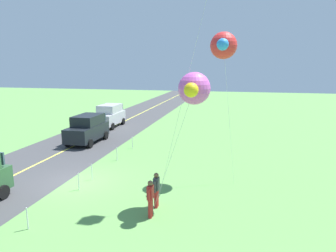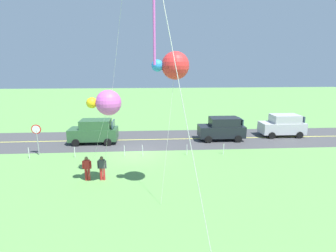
{
  "view_description": "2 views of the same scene",
  "coord_description": "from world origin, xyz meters",
  "px_view_note": "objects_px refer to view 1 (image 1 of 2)",
  "views": [
    {
      "loc": [
        14.29,
        8.4,
        6.23
      ],
      "look_at": [
        -0.88,
        4.92,
        3.14
      ],
      "focal_mm": 33.14,
      "sensor_mm": 36.0,
      "label": 1
    },
    {
      "loc": [
        -1.3,
        20.89,
        7.31
      ],
      "look_at": [
        -2.34,
        4.92,
        3.48
      ],
      "focal_mm": 28.0,
      "sensor_mm": 36.0,
      "label": 2
    }
  ],
  "objects_px": {
    "person_adult_companion": "(150,198)",
    "kite_green_far": "(224,45)",
    "car_parked_west_far": "(109,115)",
    "car_parked_west_near": "(87,129)",
    "kite_blue_mid": "(194,89)",
    "person_adult_near": "(156,189)"
  },
  "relations": [
    {
      "from": "person_adult_near",
      "to": "kite_blue_mid",
      "type": "distance_m",
      "value": 4.68
    },
    {
      "from": "person_adult_near",
      "to": "kite_blue_mid",
      "type": "bearing_deg",
      "value": 34.19
    },
    {
      "from": "car_parked_west_near",
      "to": "car_parked_west_far",
      "type": "distance_m",
      "value": 6.67
    },
    {
      "from": "car_parked_west_near",
      "to": "kite_green_far",
      "type": "distance_m",
      "value": 13.75
    },
    {
      "from": "person_adult_companion",
      "to": "kite_blue_mid",
      "type": "relative_size",
      "value": 0.27
    },
    {
      "from": "car_parked_west_far",
      "to": "person_adult_near",
      "type": "distance_m",
      "value": 19.14
    },
    {
      "from": "person_adult_companion",
      "to": "kite_green_far",
      "type": "relative_size",
      "value": 0.2
    },
    {
      "from": "kite_blue_mid",
      "to": "kite_green_far",
      "type": "height_order",
      "value": "kite_green_far"
    },
    {
      "from": "car_parked_west_near",
      "to": "kite_green_far",
      "type": "bearing_deg",
      "value": 62.58
    },
    {
      "from": "person_adult_companion",
      "to": "person_adult_near",
      "type": "bearing_deg",
      "value": -35.95
    },
    {
      "from": "car_parked_west_far",
      "to": "kite_green_far",
      "type": "xyz_separation_m",
      "value": [
        12.28,
        11.92,
        6.06
      ]
    },
    {
      "from": "person_adult_companion",
      "to": "kite_green_far",
      "type": "bearing_deg",
      "value": -61.13
    },
    {
      "from": "car_parked_west_near",
      "to": "kite_blue_mid",
      "type": "relative_size",
      "value": 0.74
    },
    {
      "from": "kite_blue_mid",
      "to": "kite_green_far",
      "type": "xyz_separation_m",
      "value": [
        -3.56,
        0.99,
        1.98
      ]
    },
    {
      "from": "car_parked_west_far",
      "to": "kite_blue_mid",
      "type": "bearing_deg",
      "value": 34.61
    },
    {
      "from": "person_adult_near",
      "to": "kite_green_far",
      "type": "bearing_deg",
      "value": 66.33
    },
    {
      "from": "car_parked_west_near",
      "to": "person_adult_near",
      "type": "distance_m",
      "value": 13.15
    },
    {
      "from": "person_adult_companion",
      "to": "kite_green_far",
      "type": "distance_m",
      "value": 8.64
    },
    {
      "from": "person_adult_near",
      "to": "kite_green_far",
      "type": "height_order",
      "value": "kite_green_far"
    },
    {
      "from": "car_parked_west_far",
      "to": "person_adult_companion",
      "type": "xyz_separation_m",
      "value": [
        17.59,
        9.45,
        -0.29
      ]
    },
    {
      "from": "car_parked_west_near",
      "to": "person_adult_companion",
      "type": "distance_m",
      "value": 13.88
    },
    {
      "from": "car_parked_west_near",
      "to": "kite_blue_mid",
      "type": "height_order",
      "value": "kite_blue_mid"
    }
  ]
}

